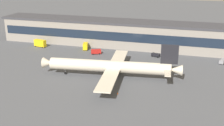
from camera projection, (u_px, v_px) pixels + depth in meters
The scene contains 10 objects.
ground_plane at pixel (122, 78), 123.75m from camera, with size 600.00×600.00×0.00m, color #4C4F54.
terminal_building at pixel (145, 35), 166.87m from camera, with size 176.51×18.31×14.90m.
airliner at pixel (111, 66), 123.40m from camera, with size 59.77×51.61×15.34m.
follow_me_car at pixel (156, 55), 151.93m from camera, with size 4.77×3.14×1.85m.
stair_truck at pixel (85, 46), 164.97m from camera, with size 3.99×6.43×3.55m.
crew_van at pixel (96, 51), 156.49m from camera, with size 5.63×4.31×2.55m.
belt_loader at pixel (223, 61), 142.08m from camera, with size 4.13×6.69×1.95m.
catering_truck at pixel (40, 43), 169.92m from camera, with size 7.58×4.03×4.15m.
traffic_cone_0 at pixel (101, 81), 119.60m from camera, with size 0.59×0.59×0.74m, color #F2590C.
traffic_cone_1 at pixel (118, 93), 108.50m from camera, with size 0.47×0.47×0.58m, color #F2590C.
Camera 1 is at (28.76, -111.59, 45.76)m, focal length 46.91 mm.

